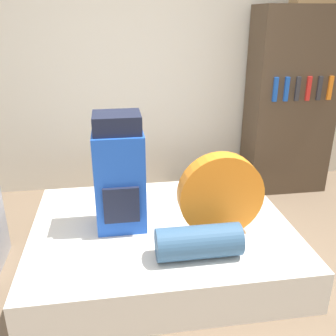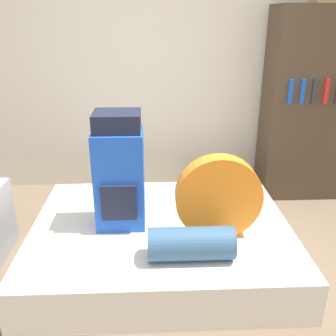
{
  "view_description": "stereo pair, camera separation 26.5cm",
  "coord_description": "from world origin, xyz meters",
  "px_view_note": "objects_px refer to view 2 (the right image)",
  "views": [
    {
      "loc": [
        -0.27,
        -1.84,
        1.76
      ],
      "look_at": [
        0.11,
        0.59,
        0.76
      ],
      "focal_mm": 40.0,
      "sensor_mm": 36.0,
      "label": 1
    },
    {
      "loc": [
        -0.0,
        -1.86,
        1.76
      ],
      "look_at": [
        0.11,
        0.59,
        0.76
      ],
      "focal_mm": 40.0,
      "sensor_mm": 36.0,
      "label": 2
    }
  ],
  "objects_px": {
    "sleeping_roll": "(192,244)",
    "bookshelf": "(308,106)",
    "backpack": "(120,172)",
    "tent_bag": "(219,197)"
  },
  "relations": [
    {
      "from": "tent_bag",
      "to": "sleeping_roll",
      "type": "height_order",
      "value": "tent_bag"
    },
    {
      "from": "sleeping_roll",
      "to": "bookshelf",
      "type": "distance_m",
      "value": 2.12
    },
    {
      "from": "bookshelf",
      "to": "sleeping_roll",
      "type": "bearing_deg",
      "value": -129.65
    },
    {
      "from": "backpack",
      "to": "tent_bag",
      "type": "distance_m",
      "value": 0.72
    },
    {
      "from": "tent_bag",
      "to": "bookshelf",
      "type": "relative_size",
      "value": 0.32
    },
    {
      "from": "tent_bag",
      "to": "sleeping_roll",
      "type": "bearing_deg",
      "value": -128.12
    },
    {
      "from": "tent_bag",
      "to": "sleeping_roll",
      "type": "relative_size",
      "value": 1.09
    },
    {
      "from": "bookshelf",
      "to": "backpack",
      "type": "bearing_deg",
      "value": -147.95
    },
    {
      "from": "backpack",
      "to": "tent_bag",
      "type": "relative_size",
      "value": 1.42
    },
    {
      "from": "backpack",
      "to": "sleeping_roll",
      "type": "distance_m",
      "value": 0.73
    }
  ]
}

